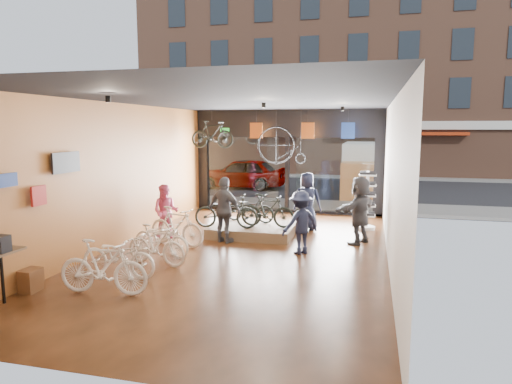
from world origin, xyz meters
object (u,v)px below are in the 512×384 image
(floor_bike_4, at_px, (161,238))
(hung_bike, at_px, (212,134))
(floor_bike_2, at_px, (118,256))
(customer_1, at_px, (166,212))
(street_car, at_px, (241,173))
(display_bike_right, at_px, (249,208))
(display_bike_mid, at_px, (267,211))
(customer_5, at_px, (360,210))
(sunglasses_rack, at_px, (367,200))
(customer_2, at_px, (225,210))
(penny_farthing, at_px, (284,147))
(floor_bike_1, at_px, (103,267))
(floor_bike_5, at_px, (176,226))
(display_bike_left, at_px, (226,211))
(customer_4, at_px, (307,201))
(box_truck, at_px, (365,170))
(customer_3, at_px, (301,222))
(display_platform, at_px, (253,230))
(floor_bike_3, at_px, (156,245))

(floor_bike_4, height_order, hung_bike, hung_bike)
(floor_bike_2, bearing_deg, customer_1, 11.83)
(street_car, xyz_separation_m, display_bike_right, (3.02, -9.57, -0.07))
(street_car, height_order, display_bike_mid, street_car)
(customer_5, height_order, sunglasses_rack, customer_5)
(display_bike_mid, relative_size, hung_bike, 1.01)
(floor_bike_4, distance_m, customer_2, 2.04)
(floor_bike_4, bearing_deg, penny_farthing, -4.65)
(floor_bike_1, bearing_deg, sunglasses_rack, -38.56)
(floor_bike_5, xyz_separation_m, hung_bike, (-0.33, 3.87, 2.40))
(display_bike_left, distance_m, customer_4, 2.68)
(floor_bike_1, distance_m, floor_bike_4, 2.70)
(floor_bike_1, distance_m, customer_1, 4.43)
(box_truck, distance_m, customer_3, 10.74)
(floor_bike_4, xyz_separation_m, customer_3, (3.30, 1.06, 0.35))
(floor_bike_5, height_order, sunglasses_rack, sunglasses_rack)
(display_platform, bearing_deg, floor_bike_4, -121.66)
(customer_4, xyz_separation_m, penny_farthing, (-1.08, 1.74, 1.60))
(floor_bike_3, bearing_deg, floor_bike_4, 27.42)
(floor_bike_2, xyz_separation_m, display_bike_right, (1.58, 4.82, 0.26))
(floor_bike_2, xyz_separation_m, display_bike_left, (1.16, 3.83, 0.32))
(box_truck, bearing_deg, floor_bike_1, -107.70)
(customer_1, bearing_deg, hung_bike, 75.16)
(floor_bike_5, bearing_deg, penny_farthing, -9.26)
(display_platform, xyz_separation_m, hung_bike, (-2.03, 2.24, 2.78))
(floor_bike_4, bearing_deg, customer_2, -18.55)
(floor_bike_4, relative_size, hung_bike, 1.07)
(floor_bike_4, height_order, sunglasses_rack, sunglasses_rack)
(floor_bike_2, relative_size, customer_5, 0.95)
(floor_bike_2, bearing_deg, sunglasses_rack, -36.36)
(display_platform, bearing_deg, sunglasses_rack, 27.06)
(customer_2, bearing_deg, customer_1, 20.96)
(display_bike_mid, distance_m, sunglasses_rack, 3.29)
(sunglasses_rack, bearing_deg, display_bike_left, -160.38)
(display_bike_mid, bearing_deg, box_truck, -11.57)
(display_bike_right, relative_size, sunglasses_rack, 0.88)
(penny_farthing, bearing_deg, street_car, 116.79)
(floor_bike_1, height_order, display_platform, floor_bike_1)
(customer_2, distance_m, customer_4, 2.92)
(box_truck, xyz_separation_m, display_platform, (-3.07, -9.04, -1.06))
(display_bike_left, bearing_deg, street_car, 7.43)
(customer_2, bearing_deg, hung_bike, -44.24)
(customer_3, xyz_separation_m, penny_farthing, (-1.30, 4.49, 1.70))
(customer_2, bearing_deg, display_bike_left, -56.08)
(box_truck, distance_m, customer_1, 11.39)
(sunglasses_rack, bearing_deg, floor_bike_2, -139.74)
(customer_1, height_order, hung_bike, hung_bike)
(floor_bike_4, bearing_deg, display_platform, -16.50)
(floor_bike_3, xyz_separation_m, hung_bike, (-0.61, 5.62, 2.45))
(box_truck, distance_m, floor_bike_3, 13.23)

